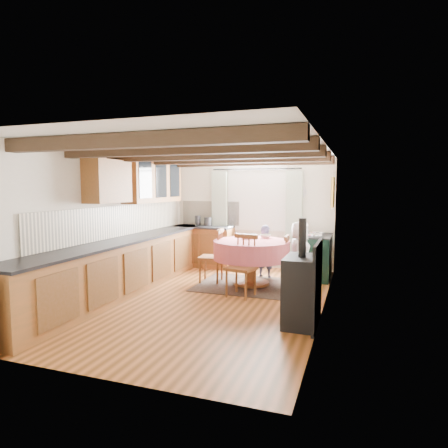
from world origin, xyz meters
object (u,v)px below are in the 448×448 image
at_px(cast_iron_stove, 302,272).
at_px(child_far, 265,251).
at_px(cup, 254,236).
at_px(chair_near, 241,266).
at_px(aga_range, 315,256).
at_px(chair_left, 211,255).
at_px(child_right, 300,255).
at_px(dining_table, 251,263).
at_px(chair_right, 296,263).

bearing_deg(cast_iron_stove, child_far, 113.33).
relative_size(child_far, cup, 10.49).
height_order(chair_near, aga_range, chair_near).
bearing_deg(aga_range, chair_left, -151.82).
xyz_separation_m(chair_near, child_right, (0.83, 0.87, 0.09)).
distance_m(child_far, cup, 0.58).
distance_m(dining_table, cast_iron_stove, 2.09).
xyz_separation_m(cast_iron_stove, child_far, (-1.06, 2.45, -0.18)).
xyz_separation_m(dining_table, cast_iron_stove, (1.14, -1.72, 0.29)).
relative_size(aga_range, cup, 9.51).
bearing_deg(chair_left, chair_near, 41.63).
height_order(dining_table, cast_iron_stove, cast_iron_stove).
bearing_deg(chair_near, child_far, 99.28).
bearing_deg(child_far, dining_table, 93.47).
xyz_separation_m(dining_table, child_right, (0.85, 0.14, 0.18)).
height_order(aga_range, cup, cup).
xyz_separation_m(dining_table, aga_range, (1.03, 1.00, 0.02)).
bearing_deg(chair_left, dining_table, 82.78).
bearing_deg(child_far, chair_right, 145.37).
xyz_separation_m(chair_left, cup, (0.76, 0.27, 0.37)).
distance_m(chair_left, child_far, 1.13).
distance_m(dining_table, child_right, 0.89).
relative_size(chair_near, chair_left, 1.00).
xyz_separation_m(chair_near, chair_left, (-0.82, 0.74, -0.00)).
relative_size(chair_near, cup, 10.21).
bearing_deg(cup, cast_iron_stove, -59.58).
relative_size(aga_range, cast_iron_stove, 0.68).
xyz_separation_m(chair_left, chair_right, (1.61, -0.01, -0.03)).
bearing_deg(cast_iron_stove, chair_right, 100.82).
distance_m(dining_table, cup, 0.55).
distance_m(aga_range, cast_iron_stove, 2.73).
bearing_deg(chair_near, chair_left, 149.52).
bearing_deg(chair_right, child_far, 42.72).
relative_size(dining_table, chair_left, 1.35).
height_order(chair_left, chair_right, chair_left).
distance_m(chair_near, chair_left, 1.11).
relative_size(dining_table, child_right, 1.15).
bearing_deg(aga_range, chair_near, -120.40).
bearing_deg(dining_table, cup, 97.11).
relative_size(chair_left, cast_iron_stove, 0.73).
xyz_separation_m(child_right, cup, (-0.89, 0.15, 0.28)).
height_order(child_right, cup, child_right).
relative_size(dining_table, child_far, 1.31).
bearing_deg(chair_left, aga_range, 112.15).
distance_m(chair_right, cast_iron_stove, 1.77).
relative_size(dining_table, chair_near, 1.35).
bearing_deg(chair_right, child_right, -18.66).
height_order(chair_left, cup, chair_left).
bearing_deg(child_far, chair_near, 97.72).
xyz_separation_m(child_far, cup, (-0.12, -0.44, 0.35)).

